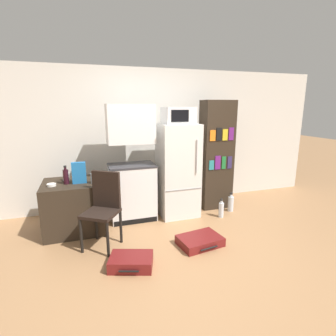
% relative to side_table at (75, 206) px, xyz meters
% --- Properties ---
extents(ground_plane, '(24.00, 24.00, 0.00)m').
position_rel_side_table_xyz_m(ground_plane, '(1.32, -1.23, -0.37)').
color(ground_plane, '#A3754C').
extents(wall_back, '(6.40, 0.10, 2.43)m').
position_rel_side_table_xyz_m(wall_back, '(1.52, 0.77, 0.85)').
color(wall_back, silver).
rests_on(wall_back, ground_plane).
extents(side_table, '(0.83, 0.74, 0.73)m').
position_rel_side_table_xyz_m(side_table, '(0.00, 0.00, 0.00)').
color(side_table, '#2D2319').
rests_on(side_table, ground_plane).
extents(kitchen_hutch, '(0.72, 0.48, 1.82)m').
position_rel_side_table_xyz_m(kitchen_hutch, '(0.88, 0.13, 0.47)').
color(kitchen_hutch, white).
rests_on(kitchen_hutch, ground_plane).
extents(refrigerator, '(0.62, 0.59, 1.52)m').
position_rel_side_table_xyz_m(refrigerator, '(1.64, 0.09, 0.39)').
color(refrigerator, silver).
rests_on(refrigerator, ground_plane).
extents(microwave, '(0.48, 0.39, 0.26)m').
position_rel_side_table_xyz_m(microwave, '(1.64, 0.08, 1.28)').
color(microwave, silver).
rests_on(microwave, refrigerator).
extents(bookshelf, '(0.55, 0.34, 1.89)m').
position_rel_side_table_xyz_m(bookshelf, '(2.40, 0.20, 0.58)').
color(bookshelf, '#2D2319').
rests_on(bookshelf, ground_plane).
extents(bottle_milk_white, '(0.09, 0.09, 0.15)m').
position_rel_side_table_xyz_m(bottle_milk_white, '(-0.09, 0.11, 0.43)').
color(bottle_milk_white, white).
rests_on(bottle_milk_white, side_table).
extents(bottle_wine_dark, '(0.07, 0.07, 0.26)m').
position_rel_side_table_xyz_m(bottle_wine_dark, '(-0.08, -0.06, 0.47)').
color(bottle_wine_dark, black).
rests_on(bottle_wine_dark, side_table).
extents(bottle_clear_short, '(0.08, 0.08, 0.18)m').
position_rel_side_table_xyz_m(bottle_clear_short, '(0.29, -0.15, 0.44)').
color(bottle_clear_short, silver).
rests_on(bottle_clear_short, side_table).
extents(bowl, '(0.12, 0.12, 0.03)m').
position_rel_side_table_xyz_m(bowl, '(-0.26, -0.11, 0.38)').
color(bowl, silver).
rests_on(bowl, side_table).
extents(cereal_box, '(0.19, 0.07, 0.30)m').
position_rel_side_table_xyz_m(cereal_box, '(0.10, -0.08, 0.52)').
color(cereal_box, '#1E66A8').
rests_on(cereal_box, side_table).
extents(chair, '(0.55, 0.55, 0.97)m').
position_rel_side_table_xyz_m(chair, '(0.38, -0.57, 0.21)').
color(chair, black).
rests_on(chair, ground_plane).
extents(suitcase_large_flat, '(0.60, 0.47, 0.11)m').
position_rel_side_table_xyz_m(suitcase_large_flat, '(1.56, -0.98, -0.31)').
color(suitcase_large_flat, maroon).
rests_on(suitcase_large_flat, ground_plane).
extents(suitcase_small_flat, '(0.56, 0.46, 0.13)m').
position_rel_side_table_xyz_m(suitcase_small_flat, '(0.61, -1.19, -0.30)').
color(suitcase_small_flat, maroon).
rests_on(suitcase_small_flat, ground_plane).
extents(water_bottle_front, '(0.10, 0.10, 0.33)m').
position_rel_side_table_xyz_m(water_bottle_front, '(2.56, -0.10, -0.23)').
color(water_bottle_front, silver).
rests_on(water_bottle_front, ground_plane).
extents(water_bottle_middle, '(0.08, 0.08, 0.31)m').
position_rel_side_table_xyz_m(water_bottle_middle, '(2.27, -0.27, -0.23)').
color(water_bottle_middle, silver).
rests_on(water_bottle_middle, ground_plane).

